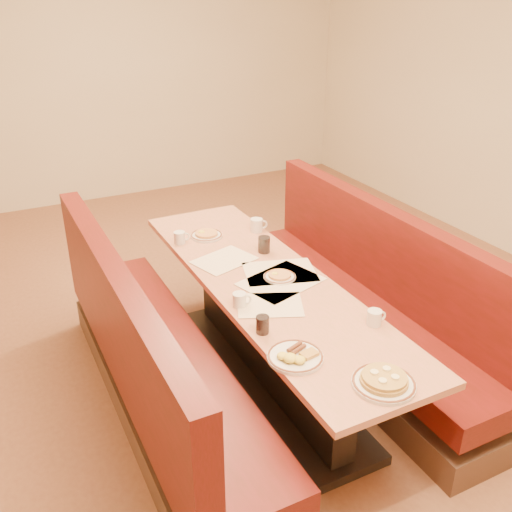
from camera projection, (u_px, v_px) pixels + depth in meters
name	position (u px, v px, depth m)	size (l,w,h in m)	color
ground	(266.00, 381.00, 3.73)	(8.00, 8.00, 0.00)	#9E6647
room_envelope	(269.00, 75.00, 2.89)	(6.04, 8.04, 2.82)	beige
diner_table	(266.00, 333.00, 3.57)	(0.70, 2.50, 0.75)	black
booth_left	(154.00, 367.00, 3.28)	(0.55, 2.50, 1.05)	#4C3326
booth_right	(362.00, 308.00, 3.87)	(0.55, 2.50, 1.05)	#4C3326
placemat_near_left	(270.00, 305.00, 3.14)	(0.36, 0.27, 0.00)	#FDEEC6
placemat_near_right	(281.00, 281.00, 3.38)	(0.45, 0.34, 0.00)	#FDEEC6
placemat_far_left	(224.00, 260.00, 3.64)	(0.37, 0.27, 0.00)	#FDEEC6
placemat_far_right	(280.00, 272.00, 3.49)	(0.43, 0.32, 0.00)	#FDEEC6
pancake_plate	(384.00, 381.00, 2.51)	(0.28, 0.28, 0.06)	silver
eggs_plate	(295.00, 356.00, 2.69)	(0.27, 0.27, 0.05)	silver
extra_plate_mid	(280.00, 276.00, 3.42)	(0.19, 0.19, 0.04)	silver
extra_plate_far	(206.00, 235.00, 3.97)	(0.22, 0.22, 0.05)	silver
coffee_mug_a	(375.00, 317.00, 2.95)	(0.11, 0.08, 0.08)	silver
coffee_mug_b	(240.00, 300.00, 3.12)	(0.10, 0.07, 0.08)	silver
coffee_mug_c	(257.00, 225.00, 4.05)	(0.12, 0.09, 0.09)	silver
coffee_mug_d	(180.00, 237.00, 3.87)	(0.11, 0.08, 0.08)	silver
soda_tumbler_near	(263.00, 325.00, 2.88)	(0.07, 0.07, 0.09)	black
soda_tumbler_mid	(264.00, 245.00, 3.74)	(0.08, 0.08, 0.11)	black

